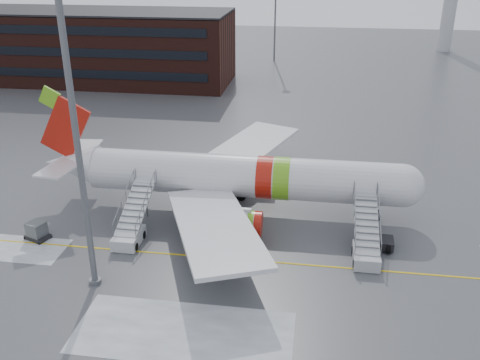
% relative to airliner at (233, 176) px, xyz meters
% --- Properties ---
extents(ground, '(260.00, 260.00, 0.00)m').
position_rel_airliner_xyz_m(ground, '(5.59, -7.39, -3.42)').
color(ground, '#494C4F').
rests_on(ground, ground).
extents(airliner, '(35.03, 32.97, 11.18)m').
position_rel_airliner_xyz_m(airliner, '(0.00, 0.00, 0.00)').
color(airliner, silver).
rests_on(airliner, ground).
extents(airstair_fwd, '(2.05, 7.70, 3.48)m').
position_rel_airliner_xyz_m(airstair_fwd, '(11.64, -6.54, -2.35)').
color(airstair_fwd, '#A0A3A7').
rests_on(airstair_fwd, ground).
extents(airstair_aft, '(2.05, 7.70, 3.48)m').
position_rel_airliner_xyz_m(airstair_aft, '(-7.56, -6.54, -2.35)').
color(airstair_aft, silver).
rests_on(airstair_aft, ground).
extents(pushback_tug, '(3.08, 2.37, 1.72)m').
position_rel_airliner_xyz_m(pushback_tug, '(12.26, -4.89, -2.66)').
color(pushback_tug, black).
rests_on(pushback_tug, ground).
extents(uld_container, '(2.24, 1.94, 1.53)m').
position_rel_airliner_xyz_m(uld_container, '(-15.41, -7.65, -2.70)').
color(uld_container, black).
rests_on(uld_container, ground).
extents(light_mast_near, '(1.20, 1.20, 27.07)m').
position_rel_airliner_xyz_m(light_mast_near, '(-8.15, -13.01, 10.53)').
color(light_mast_near, '#595B60').
rests_on(light_mast_near, ground).
extents(terminal_building, '(62.00, 16.11, 12.30)m').
position_rel_airliner_xyz_m(terminal_building, '(-39.41, 47.59, 2.78)').
color(terminal_building, '#3F1E16').
rests_on(terminal_building, ground).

